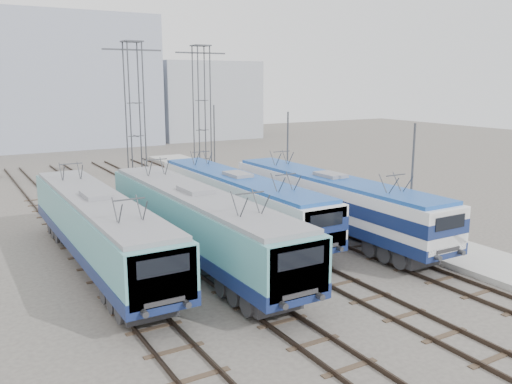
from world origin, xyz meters
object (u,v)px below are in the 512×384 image
(catenary_tower_east, at_px, (202,111))
(mast_rear, at_px, (214,144))
(locomotive_center_left, at_px, (198,221))
(mast_mid, at_px, (287,160))
(mast_front, at_px, (411,189))
(locomotive_center_right, at_px, (239,198))
(locomotive_far_left, at_px, (99,226))
(locomotive_far_right, at_px, (331,199))
(catenary_tower_west, at_px, (135,114))

(catenary_tower_east, bearing_deg, mast_rear, 43.60)
(locomotive_center_left, xyz_separation_m, mast_mid, (10.85, 8.18, 1.21))
(mast_front, distance_m, mast_mid, 12.00)
(locomotive_center_right, bearing_deg, catenary_tower_east, 73.45)
(locomotive_far_left, distance_m, catenary_tower_east, 21.60)
(mast_front, bearing_deg, locomotive_far_right, 112.44)
(locomotive_center_right, bearing_deg, locomotive_far_left, -166.41)
(locomotive_center_left, distance_m, mast_mid, 13.64)
(locomotive_center_right, xyz_separation_m, mast_front, (6.35, -7.70, 1.27))
(mast_front, relative_size, mast_mid, 1.00)
(locomotive_far_right, height_order, catenary_tower_east, catenary_tower_east)
(locomotive_far_right, xyz_separation_m, mast_rear, (1.85, 19.52, 1.24))
(catenary_tower_west, height_order, mast_mid, catenary_tower_west)
(locomotive_center_left, relative_size, mast_rear, 2.62)
(locomotive_center_right, distance_m, catenary_tower_west, 13.26)
(locomotive_center_right, distance_m, mast_mid, 7.77)
(mast_mid, bearing_deg, catenary_tower_west, 137.07)
(locomotive_center_right, bearing_deg, locomotive_center_left, -139.24)
(locomotive_center_right, height_order, mast_rear, mast_rear)
(locomotive_far_right, relative_size, mast_rear, 2.53)
(locomotive_far_left, relative_size, mast_mid, 2.56)
(mast_rear, bearing_deg, locomotive_far_left, -129.72)
(locomotive_center_right, bearing_deg, catenary_tower_west, 100.37)
(locomotive_far_left, xyz_separation_m, locomotive_center_right, (9.00, 2.18, -0.01))
(locomotive_center_left, relative_size, catenary_tower_east, 1.53)
(locomotive_center_right, bearing_deg, mast_rear, 68.71)
(catenary_tower_west, relative_size, mast_front, 1.71)
(locomotive_far_left, relative_size, catenary_tower_west, 1.49)
(locomotive_center_right, height_order, mast_mid, mast_mid)
(catenary_tower_east, distance_m, mast_rear, 4.28)
(locomotive_center_left, bearing_deg, locomotive_far_right, 4.16)
(locomotive_center_left, xyz_separation_m, catenary_tower_west, (2.25, 16.18, 4.36))
(locomotive_center_left, relative_size, catenary_tower_west, 1.53)
(locomotive_center_right, distance_m, locomotive_far_right, 5.54)
(locomotive_far_left, relative_size, locomotive_far_right, 1.01)
(catenary_tower_east, bearing_deg, mast_mid, -78.14)
(locomotive_center_left, xyz_separation_m, catenary_tower_east, (8.75, 18.18, 4.36))
(mast_front, bearing_deg, locomotive_center_right, 129.50)
(locomotive_center_left, height_order, catenary_tower_east, catenary_tower_east)
(catenary_tower_west, xyz_separation_m, catenary_tower_east, (6.50, 2.00, 0.00))
(catenary_tower_west, bearing_deg, mast_front, -66.73)
(catenary_tower_east, relative_size, mast_front, 1.71)
(locomotive_far_left, distance_m, locomotive_center_left, 4.81)
(locomotive_far_right, relative_size, catenary_tower_west, 1.47)
(catenary_tower_east, bearing_deg, locomotive_center_left, -115.71)
(locomotive_center_right, distance_m, mast_front, 10.06)
(mast_mid, bearing_deg, locomotive_far_right, -103.82)
(locomotive_far_left, xyz_separation_m, locomotive_center_left, (4.50, -1.70, 0.05))
(catenary_tower_east, relative_size, mast_mid, 1.71)
(mast_front, xyz_separation_m, mast_mid, (0.00, 12.00, 0.00))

